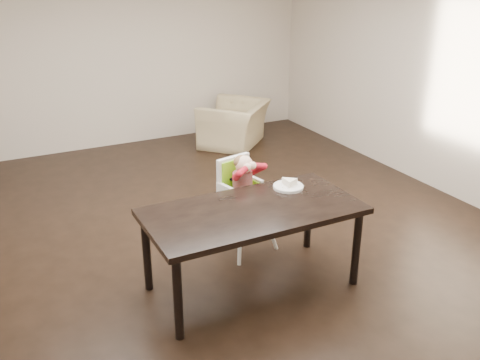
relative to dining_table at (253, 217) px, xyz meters
The scene contains 6 objects.
ground 1.12m from the dining_table, 84.91° to the left, with size 7.00×7.00×0.00m, color black.
room_walls 1.48m from the dining_table, 84.91° to the left, with size 6.02×7.02×2.71m.
dining_table is the anchor object (origin of this frame).
high_chair 0.70m from the dining_table, 70.82° to the left, with size 0.48×0.48×0.97m.
plate 0.56m from the dining_table, 25.61° to the left, with size 0.28×0.28×0.08m.
armchair 3.91m from the dining_table, 65.87° to the left, with size 1.01×0.66×0.88m, color tan.
Camera 1 is at (-1.99, -4.40, 2.65)m, focal length 40.00 mm.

